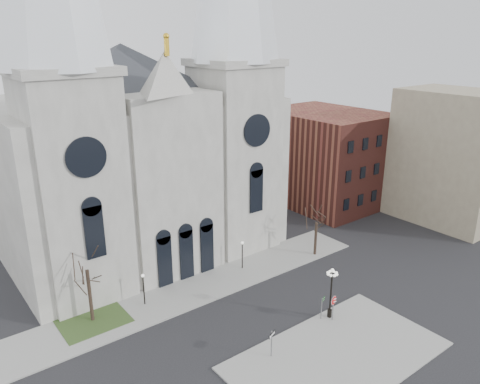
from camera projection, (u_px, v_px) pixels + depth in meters
ground at (269, 340)px, 40.27m from camera, size 160.00×160.00×0.00m
sidewalk_near at (337, 356)px, 38.24m from camera, size 18.00×10.00×0.14m
sidewalk_far at (200, 287)px, 48.49m from camera, size 40.00×6.00×0.14m
grass_patch at (93, 320)px, 42.88m from camera, size 6.00×5.00×0.18m
cathedral at (136, 96)px, 51.43m from camera, size 33.00×26.66×54.00m
bg_building_brick at (323, 157)px, 71.84m from camera, size 14.00×18.00×14.00m
bg_building_tan at (452, 157)px, 63.83m from camera, size 10.00×14.00×18.00m
tree_left at (87, 267)px, 41.10m from camera, size 3.20×3.20×7.50m
tree_right at (317, 220)px, 54.24m from camera, size 3.20×3.20×6.00m
ped_lamp_left at (143, 284)px, 44.67m from camera, size 0.32×0.32×3.26m
ped_lamp_right at (242, 250)px, 51.61m from camera, size 0.32×0.32×3.26m
stop_sign at (333, 303)px, 42.32m from camera, size 0.90×0.18×2.51m
globe_lamp at (331, 287)px, 42.36m from camera, size 1.37×1.37×4.98m
one_way_sign at (272, 340)px, 37.57m from camera, size 0.99×0.41×2.37m
street_name_sign at (322, 306)px, 42.72m from camera, size 0.64×0.30×2.14m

